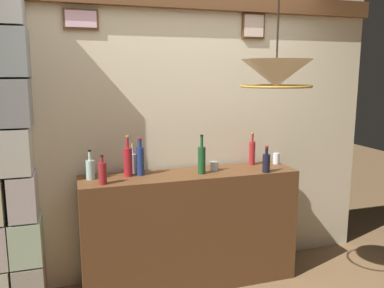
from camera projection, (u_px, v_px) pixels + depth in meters
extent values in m
cube|color=beige|center=(180.00, 135.00, 3.45)|extent=(3.61, 0.08, 2.48)
cube|color=brown|center=(182.00, 0.00, 3.20)|extent=(3.61, 0.10, 0.14)
cube|color=brown|center=(81.00, 19.00, 3.00)|extent=(0.26, 0.03, 0.15)
cube|color=beige|center=(81.00, 19.00, 2.99)|extent=(0.23, 0.01, 0.12)
cube|color=brown|center=(253.00, 26.00, 3.43)|extent=(0.21, 0.03, 0.22)
cube|color=beige|center=(254.00, 26.00, 3.42)|extent=(0.18, 0.01, 0.19)
cube|color=#9B9788|center=(30.00, 280.00, 3.10)|extent=(0.22, 0.39, 0.33)
cube|color=#A5BD9E|center=(27.00, 238.00, 3.03)|extent=(0.22, 0.39, 0.33)
cube|color=#B4AAA6|center=(24.00, 194.00, 2.97)|extent=(0.19, 0.39, 0.33)
cube|color=beige|center=(4.00, 150.00, 2.88)|extent=(0.38, 0.39, 0.33)
cube|color=gray|center=(0.00, 102.00, 2.82)|extent=(0.42, 0.39, 0.33)
cube|color=gray|center=(13.00, 53.00, 2.79)|extent=(0.21, 0.39, 0.33)
cube|color=brown|center=(190.00, 229.00, 3.31)|extent=(1.78, 0.42, 0.96)
cylinder|color=#A31D25|center=(128.00, 162.00, 3.11)|extent=(0.07, 0.07, 0.23)
cylinder|color=#A31D25|center=(127.00, 143.00, 3.08)|extent=(0.02, 0.02, 0.09)
cylinder|color=#B7932D|center=(127.00, 136.00, 3.08)|extent=(0.03, 0.03, 0.01)
cylinder|color=maroon|center=(103.00, 173.00, 2.89)|extent=(0.06, 0.06, 0.16)
cylinder|color=maroon|center=(102.00, 160.00, 2.87)|extent=(0.02, 0.02, 0.04)
cylinder|color=black|center=(102.00, 156.00, 2.86)|extent=(0.02, 0.02, 0.01)
cylinder|color=black|center=(266.00, 163.00, 3.24)|extent=(0.06, 0.06, 0.15)
cylinder|color=black|center=(267.00, 151.00, 3.22)|extent=(0.03, 0.03, 0.06)
cylinder|color=maroon|center=(267.00, 147.00, 3.22)|extent=(0.03, 0.03, 0.01)
cylinder|color=#B5B7C0|center=(133.00, 163.00, 3.22)|extent=(0.06, 0.06, 0.16)
cylinder|color=#B5B7C0|center=(133.00, 150.00, 3.20)|extent=(0.02, 0.02, 0.07)
cylinder|color=#B7932D|center=(132.00, 145.00, 3.20)|extent=(0.02, 0.02, 0.01)
cylinder|color=navy|center=(140.00, 161.00, 3.14)|extent=(0.07, 0.07, 0.22)
cylinder|color=navy|center=(140.00, 143.00, 3.12)|extent=(0.03, 0.03, 0.07)
cylinder|color=maroon|center=(140.00, 139.00, 3.11)|extent=(0.03, 0.03, 0.01)
cylinder|color=#A7CABD|center=(90.00, 170.00, 3.03)|extent=(0.07, 0.07, 0.15)
cylinder|color=#A7CABD|center=(90.00, 156.00, 3.01)|extent=(0.02, 0.02, 0.07)
cylinder|color=black|center=(89.00, 151.00, 3.00)|extent=(0.03, 0.03, 0.01)
cylinder|color=maroon|center=(252.00, 153.00, 3.51)|extent=(0.05, 0.05, 0.21)
cylinder|color=maroon|center=(252.00, 138.00, 3.49)|extent=(0.02, 0.02, 0.07)
cylinder|color=#B7932D|center=(253.00, 133.00, 3.48)|extent=(0.02, 0.02, 0.01)
cylinder|color=#1A4923|center=(202.00, 160.00, 3.19)|extent=(0.06, 0.06, 0.22)
cylinder|color=#1A4923|center=(202.00, 142.00, 3.17)|extent=(0.02, 0.02, 0.09)
cylinder|color=black|center=(202.00, 135.00, 3.16)|extent=(0.03, 0.03, 0.01)
cylinder|color=silver|center=(214.00, 166.00, 3.31)|extent=(0.07, 0.07, 0.07)
cylinder|color=silver|center=(276.00, 158.00, 3.56)|extent=(0.06, 0.06, 0.10)
cone|color=#EFE5C6|center=(276.00, 73.00, 2.58)|extent=(0.46, 0.46, 0.18)
cylinder|color=black|center=(278.00, 25.00, 2.52)|extent=(0.01, 0.01, 0.43)
torus|color=#AD8433|center=(276.00, 86.00, 2.59)|extent=(0.47, 0.47, 0.02)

